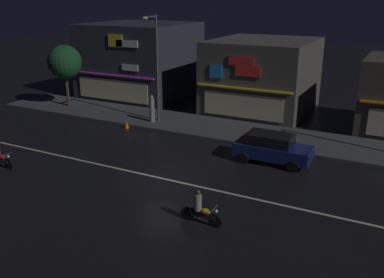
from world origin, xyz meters
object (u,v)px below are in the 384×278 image
Objects in this scene: streetlamp_west at (155,61)px; motorcycle_opposite_lane at (200,210)px; parked_car_near_kerb at (272,148)px; traffic_cone at (127,124)px; pedestrian_on_sidewalk at (152,109)px.

motorcycle_opposite_lane is (9.44, -11.71, -3.99)m from streetlamp_west.
parked_car_near_kerb reaches higher than motorcycle_opposite_lane.
parked_car_near_kerb is 8.08m from motorcycle_opposite_lane.
motorcycle_opposite_lane is at bearing -51.14° from streetlamp_west.
streetlamp_west is at bearing 159.89° from parked_car_near_kerb.
traffic_cone is at bearing -48.92° from motorcycle_opposite_lane.
pedestrian_on_sidewalk is 10.79m from parked_car_near_kerb.
streetlamp_west is 4.03× the size of motorcycle_opposite_lane.
streetlamp_west is at bearing 59.89° from traffic_cone.
parked_car_near_kerb is at bearing -20.11° from streetlamp_west.
streetlamp_west is 3.84× the size of pedestrian_on_sidewalk.
streetlamp_west reaches higher than motorcycle_opposite_lane.
pedestrian_on_sidewalk is 3.62× the size of traffic_cone.
traffic_cone is at bearing 93.04° from pedestrian_on_sidewalk.
parked_car_near_kerb is (10.24, -3.38, -0.20)m from pedestrian_on_sidewalk.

